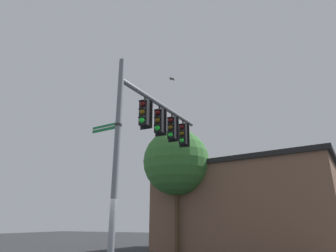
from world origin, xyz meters
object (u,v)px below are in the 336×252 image
at_px(traffic_light_mid_inner, 159,121).
at_px(traffic_light_mid_outer, 172,128).
at_px(street_name_sign, 110,127).
at_px(traffic_light_nearest_pole, 144,113).
at_px(bird_flying, 172,79).
at_px(traffic_light_arm_end, 183,134).

height_order(traffic_light_mid_inner, traffic_light_mid_outer, same).
bearing_deg(street_name_sign, traffic_light_nearest_pole, -111.45).
bearing_deg(traffic_light_nearest_pole, traffic_light_mid_outer, -96.51).
distance_m(traffic_light_mid_inner, street_name_sign, 2.80).
height_order(traffic_light_nearest_pole, traffic_light_mid_outer, same).
bearing_deg(bird_flying, traffic_light_mid_outer, 113.14).
relative_size(traffic_light_mid_inner, street_name_sign, 0.99).
xyz_separation_m(traffic_light_mid_inner, traffic_light_arm_end, (-0.25, -2.19, 0.00)).
distance_m(street_name_sign, bird_flying, 8.02).
xyz_separation_m(traffic_light_nearest_pole, traffic_light_mid_outer, (-0.25, -2.19, 0.00)).
height_order(traffic_light_mid_outer, street_name_sign, traffic_light_mid_outer).
distance_m(traffic_light_nearest_pole, traffic_light_mid_outer, 2.20).
bearing_deg(traffic_light_mid_inner, street_name_sign, 74.73).
height_order(traffic_light_arm_end, street_name_sign, traffic_light_arm_end).
xyz_separation_m(traffic_light_nearest_pole, traffic_light_mid_inner, (-0.12, -1.09, 0.00)).
bearing_deg(traffic_light_mid_inner, traffic_light_mid_outer, -96.51).
relative_size(traffic_light_arm_end, bird_flying, 2.97).
bearing_deg(traffic_light_mid_outer, street_name_sign, 77.31).
bearing_deg(bird_flying, traffic_light_nearest_pole, 100.18).
bearing_deg(traffic_light_mid_outer, traffic_light_arm_end, -96.51).
distance_m(traffic_light_mid_outer, traffic_light_arm_end, 1.10).
height_order(traffic_light_nearest_pole, bird_flying, bird_flying).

